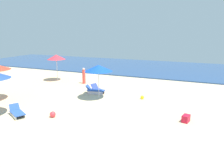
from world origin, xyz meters
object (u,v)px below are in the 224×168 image
Objects in this scene: lounge_chair_0_0 at (17,112)px; cooler_box_0 at (186,118)px; beachgoer_3 at (84,76)px; beach_ball_1 at (142,97)px; umbrella_1 at (56,57)px; beach_ball_2 at (53,114)px; lounge_chair_4_1 at (97,90)px; umbrella_4 at (98,68)px; lounge_chair_4_0 at (95,90)px.

lounge_chair_0_0 is 2.72× the size of cooler_box_0.
beachgoer_3 is 5.76× the size of beach_ball_1.
umbrella_1 is 5.15× the size of cooler_box_0.
beach_ball_1 is at bearing 53.61° from beach_ball_2.
lounge_chair_4_1 is at bearing 7.73° from lounge_chair_0_0.
umbrella_1 reaches higher than umbrella_4.
lounge_chair_4_1 reaches higher than cooler_box_0.
lounge_chair_4_0 is 3.06× the size of cooler_box_0.
lounge_chair_4_1 is (2.22, 6.25, 0.04)m from lounge_chair_0_0.
umbrella_4 is (6.55, -3.75, -0.11)m from umbrella_1.
beachgoer_3 reaches higher than cooler_box_0.
lounge_chair_4_0 is 1.13× the size of lounge_chair_4_1.
umbrella_1 is 10.10m from beach_ball_2.
beach_ball_1 is 0.77× the size of beach_ball_2.
beach_ball_2 is (-0.90, -4.32, -2.13)m from umbrella_4.
lounge_chair_0_0 is 5.25× the size of beach_ball_1.
beachgoer_3 reaches higher than lounge_chair_4_1.
beach_ball_2 is at bearing -112.68° from beachgoer_3.
beachgoer_3 is at bearing 74.66° from cooler_box_0.
lounge_chair_4_1 is at bearing -82.16° from beachgoer_3.
umbrella_1 is 1.73× the size of beachgoer_3.
lounge_chair_0_0 is 6.32m from lounge_chair_4_0.
umbrella_1 is 3.59m from beachgoer_3.
cooler_box_0 is (9.33, 2.98, -0.04)m from lounge_chair_0_0.
lounge_chair_4_1 reaches higher than beach_ball_1.
lounge_chair_4_0 reaches higher than lounge_chair_4_1.
lounge_chair_0_0 is 0.55× the size of umbrella_4.
cooler_box_0 is (7.21, -2.97, -0.07)m from lounge_chair_4_0.
lounge_chair_4_0 is (-0.85, 0.96, -2.03)m from umbrella_4.
lounge_chair_0_0 is 2.17m from beach_ball_2.
umbrella_1 is 9.95× the size of beach_ball_1.
cooler_box_0 is at bearing -24.03° from umbrella_1.
beachgoer_3 is 8.36m from beach_ball_2.
umbrella_1 reaches higher than lounge_chair_4_1.
umbrella_4 is 4.90m from beach_ball_2.
umbrella_4 reaches higher than lounge_chair_4_0.
umbrella_1 reaches higher than beach_ball_1.
lounge_chair_4_0 is 1.03× the size of beachgoer_3.
lounge_chair_4_0 reaches higher than lounge_chair_0_0.
beach_ball_2 is (-7.26, -2.31, -0.03)m from cooler_box_0.
beachgoer_3 is at bearing 30.04° from lounge_chair_0_0.
umbrella_4 is 4.93× the size of cooler_box_0.
beach_ball_2 is at bearing -126.39° from beach_ball_1.
beachgoer_3 is at bearing 107.32° from beach_ball_2.
lounge_chair_4_1 is (-0.75, 1.26, -2.02)m from umbrella_4.
lounge_chair_4_1 is (0.10, 0.29, 0.01)m from lounge_chair_4_0.
umbrella_1 reaches higher than lounge_chair_4_0.
cooler_box_0 is (6.36, -2.01, -2.10)m from umbrella_4.
lounge_chair_4_0 is 0.31m from lounge_chair_4_1.
lounge_chair_4_1 is 5.58m from beach_ball_2.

